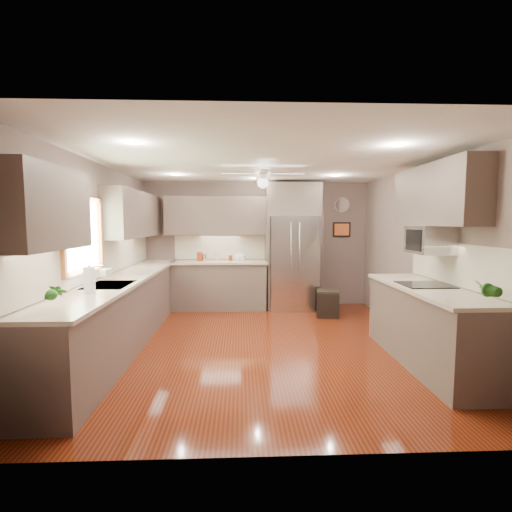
{
  "coord_description": "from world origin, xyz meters",
  "views": [
    {
      "loc": [
        -0.32,
        -5.04,
        1.7
      ],
      "look_at": [
        -0.09,
        0.6,
        1.18
      ],
      "focal_mm": 26.0,
      "sensor_mm": 36.0,
      "label": 1
    }
  ],
  "objects": [
    {
      "name": "floor",
      "position": [
        0.0,
        0.0,
        0.0
      ],
      "size": [
        5.0,
        5.0,
        0.0
      ],
      "primitive_type": "plane",
      "color": "#481609",
      "rests_on": "ground"
    },
    {
      "name": "ceiling",
      "position": [
        0.0,
        0.0,
        2.5
      ],
      "size": [
        5.0,
        5.0,
        0.0
      ],
      "primitive_type": "plane",
      "rotation": [
        3.14,
        0.0,
        0.0
      ],
      "color": "white",
      "rests_on": "ground"
    },
    {
      "name": "wall_back",
      "position": [
        0.0,
        2.5,
        1.25
      ],
      "size": [
        4.5,
        0.0,
        4.5
      ],
      "primitive_type": "plane",
      "rotation": [
        1.57,
        0.0,
        0.0
      ],
      "color": "#6A5751",
      "rests_on": "ground"
    },
    {
      "name": "wall_front",
      "position": [
        0.0,
        -2.5,
        1.25
      ],
      "size": [
        4.5,
        0.0,
        4.5
      ],
      "primitive_type": "plane",
      "rotation": [
        -1.57,
        0.0,
        0.0
      ],
      "color": "#6A5751",
      "rests_on": "ground"
    },
    {
      "name": "wall_left",
      "position": [
        -2.25,
        0.0,
        1.25
      ],
      "size": [
        0.0,
        5.0,
        5.0
      ],
      "primitive_type": "plane",
      "rotation": [
        1.57,
        0.0,
        1.57
      ],
      "color": "#6A5751",
      "rests_on": "ground"
    },
    {
      "name": "wall_right",
      "position": [
        2.25,
        0.0,
        1.25
      ],
      "size": [
        0.0,
        5.0,
        5.0
      ],
      "primitive_type": "plane",
      "rotation": [
        1.57,
        0.0,
        -1.57
      ],
      "color": "#6A5751",
      "rests_on": "ground"
    },
    {
      "name": "canister_a",
      "position": [
        -1.13,
        2.26,
        1.02
      ],
      "size": [
        0.13,
        0.13,
        0.18
      ],
      "primitive_type": "cylinder",
      "rotation": [
        0.0,
        0.0,
        0.22
      ],
      "color": "maroon",
      "rests_on": "back_run"
    },
    {
      "name": "canister_b",
      "position": [
        -1.03,
        2.24,
        1.01
      ],
      "size": [
        0.1,
        0.1,
        0.13
      ],
      "primitive_type": "cylinder",
      "rotation": [
        0.0,
        0.0,
        0.24
      ],
      "color": "silver",
      "rests_on": "back_run"
    },
    {
      "name": "canister_c",
      "position": [
        -0.79,
        2.25,
        1.03
      ],
      "size": [
        0.15,
        0.15,
        0.19
      ],
      "primitive_type": "cylinder",
      "rotation": [
        0.0,
        0.0,
        -0.29
      ],
      "color": "#BBA98C",
      "rests_on": "back_run"
    },
    {
      "name": "canister_d",
      "position": [
        -0.52,
        2.2,
        1.0
      ],
      "size": [
        0.08,
        0.08,
        0.11
      ],
      "primitive_type": "cylinder",
      "rotation": [
        0.0,
        0.0,
        -0.17
      ],
      "color": "maroon",
      "rests_on": "back_run"
    },
    {
      "name": "soap_bottle",
      "position": [
        -2.09,
        -0.14,
        1.05
      ],
      "size": [
        0.11,
        0.11,
        0.21
      ],
      "primitive_type": "imported",
      "rotation": [
        0.0,
        0.0,
        -0.22
      ],
      "color": "white",
      "rests_on": "left_run"
    },
    {
      "name": "potted_plant_left",
      "position": [
        -1.95,
        -1.82,
        1.09
      ],
      "size": [
        0.17,
        0.13,
        0.3
      ],
      "primitive_type": "imported",
      "rotation": [
        0.0,
        0.0,
        0.12
      ],
      "color": "#24621C",
      "rests_on": "left_run"
    },
    {
      "name": "potted_plant_right",
      "position": [
        1.92,
        -1.79,
        1.09
      ],
      "size": [
        0.19,
        0.16,
        0.3
      ],
      "primitive_type": "imported",
      "rotation": [
        0.0,
        0.0,
        0.2
      ],
      "color": "#24621C",
      "rests_on": "right_run"
    },
    {
      "name": "bowl",
      "position": [
        -0.33,
        2.23,
        0.97
      ],
      "size": [
        0.3,
        0.3,
        0.06
      ],
      "primitive_type": "imported",
      "rotation": [
        0.0,
        0.0,
        0.36
      ],
      "color": "#BBA98C",
      "rests_on": "back_run"
    },
    {
      "name": "left_run",
      "position": [
        -1.95,
        0.15,
        0.48
      ],
      "size": [
        0.65,
        4.7,
        1.45
      ],
      "color": "brown",
      "rests_on": "ground"
    },
    {
      "name": "back_run",
      "position": [
        -0.72,
        2.2,
        0.48
      ],
      "size": [
        1.85,
        0.65,
        1.45
      ],
      "color": "brown",
      "rests_on": "ground"
    },
    {
      "name": "uppers",
      "position": [
        -0.74,
        0.71,
        1.87
      ],
      "size": [
        4.5,
        4.7,
        0.95
      ],
      "color": "brown",
      "rests_on": "wall_left"
    },
    {
      "name": "window",
      "position": [
        -2.22,
        -0.5,
        1.55
      ],
      "size": [
        0.05,
        1.12,
        0.92
      ],
      "color": "#BFF2B2",
      "rests_on": "wall_left"
    },
    {
      "name": "sink",
      "position": [
        -1.93,
        -0.5,
        0.91
      ],
      "size": [
        0.5,
        0.7,
        0.32
      ],
      "color": "silver",
      "rests_on": "left_run"
    },
    {
      "name": "refrigerator",
      "position": [
        0.7,
        2.16,
        1.19
      ],
      "size": [
        1.06,
        0.75,
        2.45
      ],
      "color": "silver",
      "rests_on": "ground"
    },
    {
      "name": "right_run",
      "position": [
        1.93,
        -0.8,
        0.48
      ],
      "size": [
        0.7,
        2.2,
        1.45
      ],
      "color": "brown",
      "rests_on": "ground"
    },
    {
      "name": "microwave",
      "position": [
        2.03,
        -0.55,
        1.48
      ],
      "size": [
        0.43,
        0.55,
        0.34
      ],
      "color": "silver",
      "rests_on": "wall_right"
    },
    {
      "name": "ceiling_fan",
      "position": [
        -0.0,
        0.3,
        2.33
      ],
      "size": [
        1.18,
        1.18,
        0.32
      ],
      "color": "white",
      "rests_on": "ceiling"
    },
    {
      "name": "recessed_lights",
      "position": [
        -0.04,
        0.4,
        2.49
      ],
      "size": [
        2.84,
        3.14,
        0.01
      ],
      "color": "white",
      "rests_on": "ceiling"
    },
    {
      "name": "wall_clock",
      "position": [
        1.75,
        2.48,
        2.05
      ],
      "size": [
        0.3,
        0.03,
        0.3
      ],
      "color": "white",
      "rests_on": "wall_back"
    },
    {
      "name": "framed_print",
      "position": [
        1.75,
        2.48,
        1.55
      ],
      "size": [
        0.36,
        0.03,
        0.3
      ],
      "color": "black",
      "rests_on": "wall_back"
    },
    {
      "name": "stool",
      "position": [
        1.25,
        1.49,
        0.24
      ],
      "size": [
        0.46,
        0.46,
        0.47
      ],
      "color": "black",
      "rests_on": "ground"
    },
    {
      "name": "paper_towel",
      "position": [
        -1.96,
        -1.01,
        1.08
      ],
      "size": [
        0.12,
        0.12,
        0.3
      ],
      "color": "white",
      "rests_on": "left_run"
    }
  ]
}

